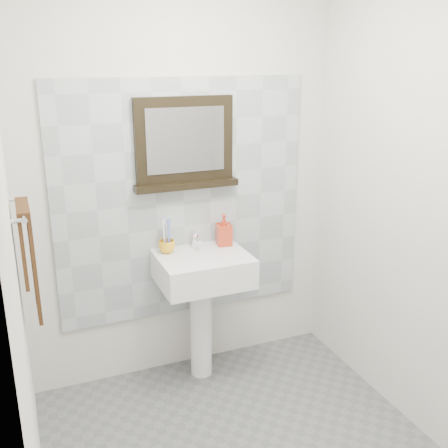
# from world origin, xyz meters

# --- Properties ---
(back_wall) EXTENTS (2.00, 0.01, 2.50)m
(back_wall) POSITION_xyz_m (0.00, 1.10, 1.25)
(back_wall) COLOR silver
(back_wall) RESTS_ON ground
(left_wall) EXTENTS (0.01, 2.20, 2.50)m
(left_wall) POSITION_xyz_m (-1.00, 0.00, 1.25)
(left_wall) COLOR silver
(left_wall) RESTS_ON ground
(right_wall) EXTENTS (0.01, 2.20, 2.50)m
(right_wall) POSITION_xyz_m (1.00, 0.00, 1.25)
(right_wall) COLOR silver
(right_wall) RESTS_ON ground
(splashback) EXTENTS (1.60, 0.02, 1.50)m
(splashback) POSITION_xyz_m (0.00, 1.09, 1.15)
(splashback) COLOR #A3ACB0
(splashback) RESTS_ON back_wall
(pedestal_sink) EXTENTS (0.55, 0.44, 0.96)m
(pedestal_sink) POSITION_xyz_m (0.04, 0.87, 0.68)
(pedestal_sink) COLOR white
(pedestal_sink) RESTS_ON ground
(toothbrush_cup) EXTENTS (0.13, 0.13, 0.08)m
(toothbrush_cup) POSITION_xyz_m (-0.15, 0.99, 0.90)
(toothbrush_cup) COLOR yellow
(toothbrush_cup) RESTS_ON pedestal_sink
(toothbrushes) EXTENTS (0.05, 0.04, 0.21)m
(toothbrushes) POSITION_xyz_m (-0.14, 0.99, 0.98)
(toothbrushes) COLOR white
(toothbrushes) RESTS_ON toothbrush_cup
(soap_dispenser) EXTENTS (0.10, 0.11, 0.20)m
(soap_dispenser) POSITION_xyz_m (0.23, 0.98, 0.96)
(soap_dispenser) COLOR #B51516
(soap_dispenser) RESTS_ON pedestal_sink
(framed_mirror) EXTENTS (0.65, 0.11, 0.55)m
(framed_mirror) POSITION_xyz_m (0.01, 1.06, 1.50)
(framed_mirror) COLOR black
(framed_mirror) RESTS_ON back_wall
(towel_bar) EXTENTS (0.07, 0.40, 0.03)m
(towel_bar) POSITION_xyz_m (-0.95, 0.55, 1.34)
(towel_bar) COLOR silver
(towel_bar) RESTS_ON left_wall
(hand_towel) EXTENTS (0.06, 0.30, 0.55)m
(hand_towel) POSITION_xyz_m (-0.94, 0.55, 1.13)
(hand_towel) COLOR black
(hand_towel) RESTS_ON towel_bar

